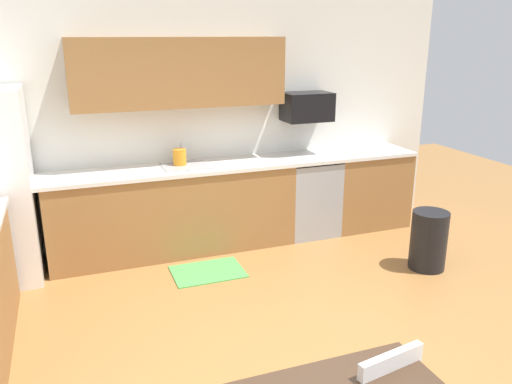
# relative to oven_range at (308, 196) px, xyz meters

# --- Properties ---
(ground_plane) EXTENTS (12.00, 12.00, 0.00)m
(ground_plane) POSITION_rel_oven_range_xyz_m (-1.14, -2.30, -0.46)
(ground_plane) COLOR #9E6B38
(wall_back) EXTENTS (5.80, 0.10, 2.70)m
(wall_back) POSITION_rel_oven_range_xyz_m (-1.14, 0.35, 0.90)
(wall_back) COLOR silver
(wall_back) RESTS_ON ground
(cabinet_run_back) EXTENTS (2.59, 0.60, 0.90)m
(cabinet_run_back) POSITION_rel_oven_range_xyz_m (-1.60, -0.00, -0.01)
(cabinet_run_back) COLOR olive
(cabinet_run_back) RESTS_ON ground
(cabinet_run_back_right) EXTENTS (0.96, 0.60, 0.90)m
(cabinet_run_back_right) POSITION_rel_oven_range_xyz_m (0.78, -0.00, -0.01)
(cabinet_run_back_right) COLOR olive
(cabinet_run_back_right) RESTS_ON ground
(countertop_back) EXTENTS (4.80, 0.64, 0.04)m
(countertop_back) POSITION_rel_oven_range_xyz_m (-1.14, -0.00, 0.46)
(countertop_back) COLOR silver
(countertop_back) RESTS_ON cabinet_run_back
(upper_cabinets_back) EXTENTS (2.20, 0.34, 0.70)m
(upper_cabinets_back) POSITION_rel_oven_range_xyz_m (-1.44, 0.13, 1.44)
(upper_cabinets_back) COLOR olive
(oven_range) EXTENTS (0.60, 0.60, 0.91)m
(oven_range) POSITION_rel_oven_range_xyz_m (0.00, 0.00, 0.00)
(oven_range) COLOR #999BA0
(oven_range) RESTS_ON ground
(microwave) EXTENTS (0.54, 0.36, 0.32)m
(microwave) POSITION_rel_oven_range_xyz_m (0.00, 0.10, 1.03)
(microwave) COLOR black
(sink_basin) EXTENTS (0.48, 0.40, 0.14)m
(sink_basin) POSITION_rel_oven_range_xyz_m (-1.45, -0.00, 0.42)
(sink_basin) COLOR #A5A8AD
(sink_basin) RESTS_ON countertop_back
(sink_faucet) EXTENTS (0.02, 0.02, 0.24)m
(sink_faucet) POSITION_rel_oven_range_xyz_m (-1.45, 0.18, 0.58)
(sink_faucet) COLOR #B2B5BA
(sink_faucet) RESTS_ON countertop_back
(trash_bin) EXTENTS (0.36, 0.36, 0.60)m
(trash_bin) POSITION_rel_oven_range_xyz_m (0.70, -1.32, -0.16)
(trash_bin) COLOR black
(trash_bin) RESTS_ON ground
(floor_mat) EXTENTS (0.70, 0.50, 0.01)m
(floor_mat) POSITION_rel_oven_range_xyz_m (-1.41, -0.65, -0.45)
(floor_mat) COLOR #4CA54C
(floor_mat) RESTS_ON ground
(kettle) EXTENTS (0.14, 0.14, 0.20)m
(kettle) POSITION_rel_oven_range_xyz_m (-1.50, 0.05, 0.56)
(kettle) COLOR orange
(kettle) RESTS_ON countertop_back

